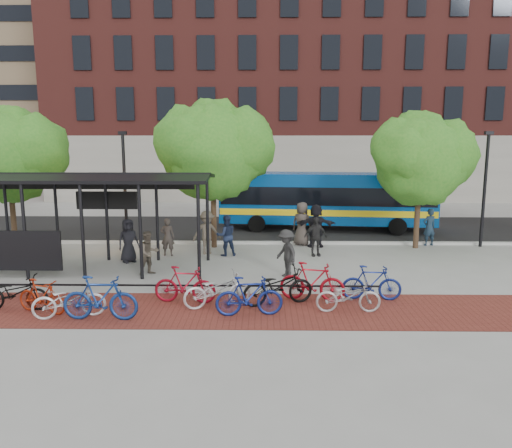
{
  "coord_description": "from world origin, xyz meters",
  "views": [
    {
      "loc": [
        -0.76,
        -18.55,
        4.84
      ],
      "look_at": [
        -1.07,
        0.16,
        1.6
      ],
      "focal_mm": 35.0,
      "sensor_mm": 36.0,
      "label": 1
    }
  ],
  "objects_px": {
    "bike_8": "(278,286)",
    "pedestrian_0": "(128,240)",
    "bike_0": "(15,293)",
    "pedestrian_8": "(149,253)",
    "tree_c": "(422,156)",
    "bike_2": "(69,300)",
    "tree_b": "(215,147)",
    "bike_3": "(100,298)",
    "bus_shelter": "(63,189)",
    "lamp_post_left": "(125,185)",
    "pedestrian_3": "(207,233)",
    "pedestrian_1": "(168,237)",
    "pedestrian_5": "(316,226)",
    "bike_1": "(42,296)",
    "pedestrian_2": "(226,235)",
    "tree_a": "(10,152)",
    "bike_7": "(249,296)",
    "bike_9": "(312,282)",
    "pedestrian_9": "(286,253)",
    "bus": "(326,197)",
    "bike_5": "(185,285)",
    "pedestrian_6": "(302,224)",
    "bike_10": "(348,296)",
    "bike_11": "(372,283)",
    "lamp_post_right": "(485,186)",
    "pedestrian_4": "(315,237)",
    "bike_6": "(217,290)"
  },
  "relations": [
    {
      "from": "bike_8",
      "to": "pedestrian_0",
      "type": "xyz_separation_m",
      "value": [
        -5.73,
        5.02,
        0.3
      ]
    },
    {
      "from": "bike_0",
      "to": "pedestrian_8",
      "type": "distance_m",
      "value": 4.82
    },
    {
      "from": "tree_c",
      "to": "bike_2",
      "type": "xyz_separation_m",
      "value": [
        -12.15,
        -9.01,
        -3.55
      ]
    },
    {
      "from": "tree_b",
      "to": "bike_3",
      "type": "distance_m",
      "value": 10.21
    },
    {
      "from": "bike_8",
      "to": "pedestrian_8",
      "type": "distance_m",
      "value": 5.55
    },
    {
      "from": "bus_shelter",
      "to": "tree_c",
      "type": "height_order",
      "value": "tree_c"
    },
    {
      "from": "lamp_post_left",
      "to": "pedestrian_3",
      "type": "distance_m",
      "value": 4.55
    },
    {
      "from": "pedestrian_1",
      "to": "pedestrian_5",
      "type": "height_order",
      "value": "pedestrian_5"
    },
    {
      "from": "bike_1",
      "to": "pedestrian_2",
      "type": "height_order",
      "value": "pedestrian_2"
    },
    {
      "from": "pedestrian_8",
      "to": "tree_c",
      "type": "bearing_deg",
      "value": -18.65
    },
    {
      "from": "tree_a",
      "to": "bike_2",
      "type": "bearing_deg",
      "value": -57.01
    },
    {
      "from": "bike_7",
      "to": "bike_9",
      "type": "bearing_deg",
      "value": -60.56
    },
    {
      "from": "tree_c",
      "to": "pedestrian_9",
      "type": "distance_m",
      "value": 8.4
    },
    {
      "from": "bus_shelter",
      "to": "pedestrian_5",
      "type": "xyz_separation_m",
      "value": [
        9.69,
        3.88,
        -2.03
      ]
    },
    {
      "from": "bus_shelter",
      "to": "bike_1",
      "type": "distance_m",
      "value": 5.58
    },
    {
      "from": "lamp_post_left",
      "to": "bike_2",
      "type": "xyz_separation_m",
      "value": [
        0.94,
        -9.26,
        -2.24
      ]
    },
    {
      "from": "pedestrian_9",
      "to": "bike_2",
      "type": "bearing_deg",
      "value": -84.62
    },
    {
      "from": "bus",
      "to": "bike_5",
      "type": "xyz_separation_m",
      "value": [
        -5.63,
        -12.11,
        -1.17
      ]
    },
    {
      "from": "tree_c",
      "to": "bike_0",
      "type": "distance_m",
      "value": 16.65
    },
    {
      "from": "bus_shelter",
      "to": "pedestrian_6",
      "type": "height_order",
      "value": "bus_shelter"
    },
    {
      "from": "bike_5",
      "to": "bike_7",
      "type": "bearing_deg",
      "value": -113.06
    },
    {
      "from": "tree_c",
      "to": "bike_5",
      "type": "distance_m",
      "value": 12.5
    },
    {
      "from": "bike_5",
      "to": "pedestrian_2",
      "type": "bearing_deg",
      "value": -1.47
    },
    {
      "from": "tree_b",
      "to": "bike_9",
      "type": "xyz_separation_m",
      "value": [
        3.59,
        -7.48,
        -3.87
      ]
    },
    {
      "from": "bike_10",
      "to": "bike_5",
      "type": "bearing_deg",
      "value": 80.8
    },
    {
      "from": "tree_b",
      "to": "pedestrian_9",
      "type": "relative_size",
      "value": 3.82
    },
    {
      "from": "bike_11",
      "to": "bike_3",
      "type": "bearing_deg",
      "value": 108.76
    },
    {
      "from": "bike_3",
      "to": "pedestrian_2",
      "type": "height_order",
      "value": "pedestrian_2"
    },
    {
      "from": "lamp_post_left",
      "to": "bike_8",
      "type": "bearing_deg",
      "value": -50.63
    },
    {
      "from": "bike_5",
      "to": "pedestrian_1",
      "type": "xyz_separation_m",
      "value": [
        -1.66,
        6.01,
        0.23
      ]
    },
    {
      "from": "lamp_post_right",
      "to": "bike_10",
      "type": "bearing_deg",
      "value": -130.36
    },
    {
      "from": "bike_11",
      "to": "pedestrian_9",
      "type": "relative_size",
      "value": 1.05
    },
    {
      "from": "pedestrian_0",
      "to": "bus_shelter",
      "type": "bearing_deg",
      "value": 168.56
    },
    {
      "from": "pedestrian_1",
      "to": "pedestrian_4",
      "type": "relative_size",
      "value": 0.97
    },
    {
      "from": "bus_shelter",
      "to": "bike_6",
      "type": "distance_m",
      "value": 7.79
    },
    {
      "from": "tree_c",
      "to": "pedestrian_1",
      "type": "bearing_deg",
      "value": -170.99
    },
    {
      "from": "bike_3",
      "to": "pedestrian_2",
      "type": "xyz_separation_m",
      "value": [
        2.81,
        7.51,
        0.24
      ]
    },
    {
      "from": "bike_0",
      "to": "pedestrian_6",
      "type": "bearing_deg",
      "value": -45.37
    },
    {
      "from": "bike_10",
      "to": "pedestrian_3",
      "type": "height_order",
      "value": "pedestrian_3"
    },
    {
      "from": "lamp_post_left",
      "to": "pedestrian_2",
      "type": "height_order",
      "value": "lamp_post_left"
    },
    {
      "from": "bike_1",
      "to": "pedestrian_8",
      "type": "distance_m",
      "value": 4.56
    },
    {
      "from": "tree_b",
      "to": "bike_2",
      "type": "relative_size",
      "value": 3.36
    },
    {
      "from": "bike_8",
      "to": "pedestrian_0",
      "type": "bearing_deg",
      "value": 31.06
    },
    {
      "from": "bike_5",
      "to": "pedestrian_1",
      "type": "distance_m",
      "value": 6.23
    },
    {
      "from": "lamp_post_right",
      "to": "pedestrian_2",
      "type": "height_order",
      "value": "lamp_post_right"
    },
    {
      "from": "lamp_post_right",
      "to": "bike_8",
      "type": "distance_m",
      "value": 12.57
    },
    {
      "from": "bike_8",
      "to": "pedestrian_3",
      "type": "xyz_separation_m",
      "value": [
        -2.81,
        6.46,
        0.36
      ]
    },
    {
      "from": "bus",
      "to": "bike_5",
      "type": "relative_size",
      "value": 6.1
    },
    {
      "from": "bus_shelter",
      "to": "bike_8",
      "type": "xyz_separation_m",
      "value": [
        7.78,
        -4.02,
        -2.44
      ]
    },
    {
      "from": "bike_8",
      "to": "pedestrian_4",
      "type": "bearing_deg",
      "value": -33.31
    }
  ]
}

